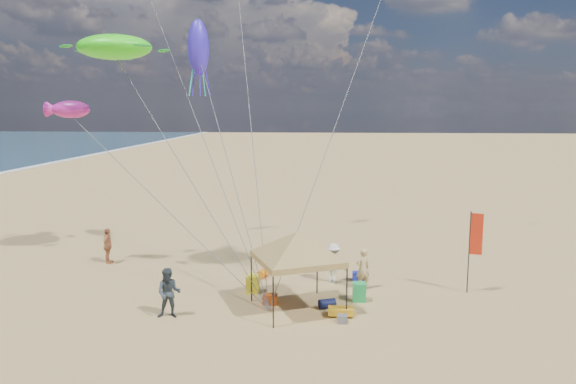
{
  "coord_description": "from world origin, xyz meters",
  "views": [
    {
      "loc": [
        1.64,
        -18.11,
        7.32
      ],
      "look_at": [
        0.0,
        3.0,
        4.0
      ],
      "focal_mm": 33.84,
      "sensor_mm": 36.0,
      "label": 1
    }
  ],
  "objects_px": {
    "person_near_c": "(334,263)",
    "person_near_a": "(363,269)",
    "cooler_red": "(270,299)",
    "feather_flag": "(474,239)",
    "chair_green": "(359,292)",
    "person_far_a": "(108,246)",
    "canopy_tent": "(297,235)",
    "chair_yellow": "(253,284)",
    "person_near_b": "(169,293)",
    "beach_cart": "(341,311)",
    "cooler_blue": "(359,276)"
  },
  "relations": [
    {
      "from": "chair_green",
      "to": "beach_cart",
      "type": "xyz_separation_m",
      "value": [
        -0.73,
        -1.63,
        -0.15
      ]
    },
    {
      "from": "canopy_tent",
      "to": "person_near_b",
      "type": "relative_size",
      "value": 2.8
    },
    {
      "from": "chair_green",
      "to": "chair_yellow",
      "type": "relative_size",
      "value": 1.0
    },
    {
      "from": "canopy_tent",
      "to": "chair_green",
      "type": "xyz_separation_m",
      "value": [
        2.31,
        1.06,
        -2.45
      ]
    },
    {
      "from": "beach_cart",
      "to": "person_far_a",
      "type": "relative_size",
      "value": 0.53
    },
    {
      "from": "cooler_red",
      "to": "person_near_c",
      "type": "bearing_deg",
      "value": 49.41
    },
    {
      "from": "person_near_c",
      "to": "person_far_a",
      "type": "xyz_separation_m",
      "value": [
        -10.62,
        2.01,
        0.01
      ]
    },
    {
      "from": "chair_yellow",
      "to": "beach_cart",
      "type": "bearing_deg",
      "value": -33.11
    },
    {
      "from": "cooler_blue",
      "to": "chair_yellow",
      "type": "xyz_separation_m",
      "value": [
        -4.29,
        -1.82,
        0.16
      ]
    },
    {
      "from": "person_near_c",
      "to": "feather_flag",
      "type": "bearing_deg",
      "value": -167.37
    },
    {
      "from": "person_near_c",
      "to": "person_near_a",
      "type": "bearing_deg",
      "value": 169.92
    },
    {
      "from": "cooler_red",
      "to": "chair_yellow",
      "type": "height_order",
      "value": "chair_yellow"
    },
    {
      "from": "canopy_tent",
      "to": "beach_cart",
      "type": "relative_size",
      "value": 5.54
    },
    {
      "from": "beach_cart",
      "to": "cooler_blue",
      "type": "bearing_deg",
      "value": 78.35
    },
    {
      "from": "chair_green",
      "to": "person_near_c",
      "type": "xyz_separation_m",
      "value": [
        -0.97,
        2.15,
        0.49
      ]
    },
    {
      "from": "beach_cart",
      "to": "person_near_a",
      "type": "distance_m",
      "value": 3.25
    },
    {
      "from": "cooler_blue",
      "to": "person_near_a",
      "type": "relative_size",
      "value": 0.32
    },
    {
      "from": "cooler_red",
      "to": "beach_cart",
      "type": "bearing_deg",
      "value": -20.87
    },
    {
      "from": "chair_yellow",
      "to": "person_near_b",
      "type": "distance_m",
      "value": 3.84
    },
    {
      "from": "person_near_c",
      "to": "person_far_a",
      "type": "height_order",
      "value": "person_far_a"
    },
    {
      "from": "cooler_red",
      "to": "cooler_blue",
      "type": "bearing_deg",
      "value": 41.48
    },
    {
      "from": "beach_cart",
      "to": "person_far_a",
      "type": "xyz_separation_m",
      "value": [
        -10.87,
        5.79,
        0.65
      ]
    },
    {
      "from": "person_near_a",
      "to": "person_far_a",
      "type": "bearing_deg",
      "value": -39.38
    },
    {
      "from": "beach_cart",
      "to": "person_near_b",
      "type": "distance_m",
      "value": 6.08
    },
    {
      "from": "person_far_a",
      "to": "canopy_tent",
      "type": "bearing_deg",
      "value": -125.78
    },
    {
      "from": "cooler_blue",
      "to": "person_far_a",
      "type": "distance_m",
      "value": 11.85
    },
    {
      "from": "feather_flag",
      "to": "person_near_a",
      "type": "relative_size",
      "value": 1.95
    },
    {
      "from": "canopy_tent",
      "to": "person_near_a",
      "type": "relative_size",
      "value": 2.95
    },
    {
      "from": "chair_green",
      "to": "canopy_tent",
      "type": "bearing_deg",
      "value": -155.41
    },
    {
      "from": "chair_green",
      "to": "person_near_c",
      "type": "relative_size",
      "value": 0.42
    },
    {
      "from": "canopy_tent",
      "to": "person_near_a",
      "type": "height_order",
      "value": "canopy_tent"
    },
    {
      "from": "feather_flag",
      "to": "cooler_red",
      "type": "bearing_deg",
      "value": -166.66
    },
    {
      "from": "chair_yellow",
      "to": "person_far_a",
      "type": "distance_m",
      "value": 8.23
    },
    {
      "from": "person_near_a",
      "to": "canopy_tent",
      "type": "bearing_deg",
      "value": 18.19
    },
    {
      "from": "person_near_c",
      "to": "person_near_b",
      "type": "bearing_deg",
      "value": 59.1
    },
    {
      "from": "cooler_red",
      "to": "feather_flag",
      "type": "bearing_deg",
      "value": 13.34
    },
    {
      "from": "beach_cart",
      "to": "person_near_c",
      "type": "height_order",
      "value": "person_near_c"
    },
    {
      "from": "feather_flag",
      "to": "person_near_c",
      "type": "height_order",
      "value": "feather_flag"
    },
    {
      "from": "chair_yellow",
      "to": "person_far_a",
      "type": "height_order",
      "value": "person_far_a"
    },
    {
      "from": "chair_green",
      "to": "person_near_a",
      "type": "xyz_separation_m",
      "value": [
        0.2,
        1.41,
        0.49
      ]
    },
    {
      "from": "canopy_tent",
      "to": "cooler_red",
      "type": "height_order",
      "value": "canopy_tent"
    },
    {
      "from": "cooler_red",
      "to": "beach_cart",
      "type": "distance_m",
      "value": 2.81
    },
    {
      "from": "chair_green",
      "to": "person_far_a",
      "type": "height_order",
      "value": "person_far_a"
    },
    {
      "from": "canopy_tent",
      "to": "person_near_c",
      "type": "height_order",
      "value": "canopy_tent"
    },
    {
      "from": "person_near_c",
      "to": "beach_cart",
      "type": "bearing_deg",
      "value": 115.82
    },
    {
      "from": "chair_green",
      "to": "person_near_a",
      "type": "relative_size",
      "value": 0.41
    },
    {
      "from": "feather_flag",
      "to": "chair_yellow",
      "type": "xyz_separation_m",
      "value": [
        -8.69,
        -0.62,
        -1.84
      ]
    },
    {
      "from": "cooler_blue",
      "to": "person_near_b",
      "type": "height_order",
      "value": "person_near_b"
    },
    {
      "from": "feather_flag",
      "to": "chair_green",
      "type": "height_order",
      "value": "feather_flag"
    },
    {
      "from": "cooler_blue",
      "to": "chair_yellow",
      "type": "distance_m",
      "value": 4.66
    }
  ]
}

